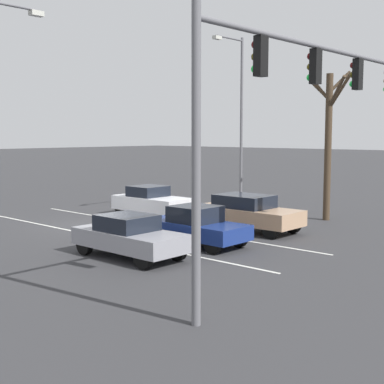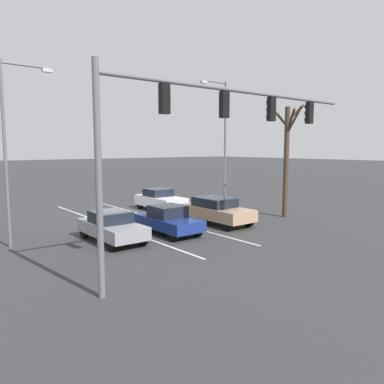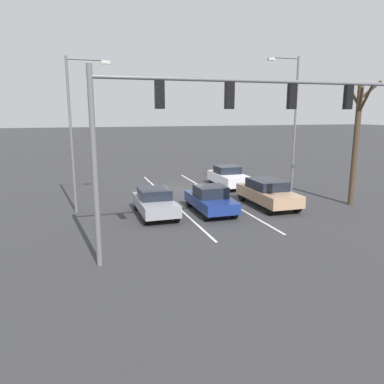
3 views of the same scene
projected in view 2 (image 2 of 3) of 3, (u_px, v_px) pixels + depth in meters
name	position (u px, v px, depth m)	size (l,w,h in m)	color
ground_plane	(115.00, 216.00, 24.53)	(240.00, 240.00, 0.00)	#333335
lane_stripe_left_divider	(157.00, 218.00, 23.57)	(0.12, 17.08, 0.01)	silver
lane_stripe_center_divider	(109.00, 225.00, 21.54)	(0.12, 17.08, 0.01)	silver
car_tan_leftlane_front	(216.00, 210.00, 21.82)	(1.93, 4.69, 1.54)	tan
car_gray_rightlane_front	(112.00, 226.00, 17.65)	(1.79, 4.14, 1.44)	gray
car_navy_midlane_front	(168.00, 220.00, 19.32)	(1.78, 4.11, 1.47)	navy
car_white_leftlane_second	(160.00, 200.00, 26.48)	(1.86, 4.18, 1.53)	silver
traffic_signal_gantry	(209.00, 122.00, 13.08)	(12.10, 0.37, 6.92)	slate
street_lamp_right_shoulder	(11.00, 140.00, 16.36)	(2.24, 0.24, 8.18)	slate
street_lamp_left_shoulder	(223.00, 138.00, 25.49)	(2.25, 0.24, 8.87)	slate
bare_tree_near	(287.00, 155.00, 23.56)	(1.88, 2.42, 7.11)	#423323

